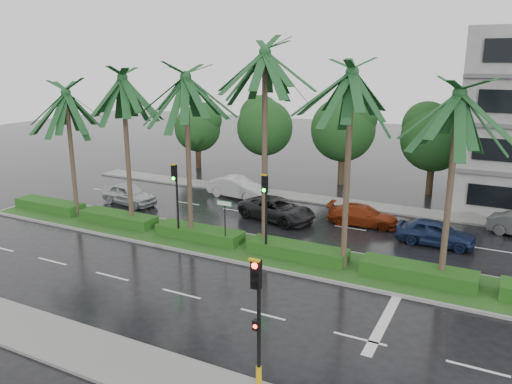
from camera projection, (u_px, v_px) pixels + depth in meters
The scene contains 17 objects.
ground at pixel (237, 255), 26.19m from camera, with size 120.00×120.00×0.00m, color black.
near_sidewalk at pixel (94, 352), 17.41m from camera, with size 40.00×2.40×0.12m, color slate.
far_sidewalk at pixel (317, 199), 36.49m from camera, with size 40.00×2.00×0.12m, color slate.
median at pixel (246, 248), 27.03m from camera, with size 36.00×4.00×0.15m.
hedge at pixel (246, 241), 26.94m from camera, with size 35.20×1.40×0.60m.
lane_markings at pixel (287, 269), 24.48m from camera, with size 34.00×13.06×0.01m.
palm_row at pixel (224, 91), 25.46m from camera, with size 26.30×4.20×10.96m.
signal_near at pixel (258, 319), 14.83m from camera, with size 0.34×0.45×4.36m.
signal_median_left at pixel (176, 190), 27.45m from camera, with size 0.34×0.42×4.36m.
signal_median_right at pixel (265, 203), 25.02m from camera, with size 0.34×0.42×4.36m.
street_sign at pixel (225, 212), 26.50m from camera, with size 0.95×0.09×2.60m.
bg_trees at pixel (360, 130), 39.52m from camera, with size 32.71×5.18×7.48m.
car_silver at pixel (129, 194), 35.28m from camera, with size 4.38×1.76×1.49m, color #B3B7BB.
car_white at pixel (238, 188), 37.00m from camera, with size 4.68×1.63×1.54m, color #B5B5B5.
car_darkgrey at pixel (277, 209), 31.80m from camera, with size 5.17×2.38×1.44m, color black.
car_red at pixel (363, 215), 30.88m from camera, with size 4.38×1.78×1.27m, color maroon.
car_blue at pixel (435, 232), 27.53m from camera, with size 4.22×1.70×1.44m, color #19254B.
Camera 1 is at (12.07, -21.30, 9.96)m, focal length 35.00 mm.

